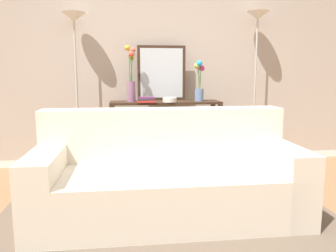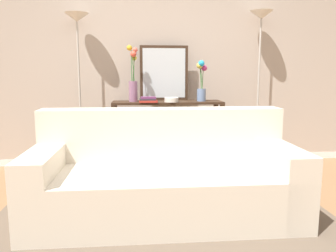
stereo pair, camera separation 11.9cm
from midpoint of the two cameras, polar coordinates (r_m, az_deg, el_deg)
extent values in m
cube|color=#936B47|center=(2.64, 1.68, -18.09)|extent=(16.00, 16.00, 0.02)
cube|color=white|center=(4.60, -2.58, -5.47)|extent=(12.00, 0.15, 0.09)
cube|color=#B7A899|center=(4.46, -2.71, 11.67)|extent=(12.00, 0.14, 2.62)
cube|color=brown|center=(2.80, -0.96, -16.00)|extent=(2.82, 1.81, 0.01)
cube|color=beige|center=(2.82, -1.21, -11.38)|extent=(2.17, 0.96, 0.42)
cube|color=beige|center=(3.03, -1.90, -1.30)|extent=(2.16, 0.28, 0.46)
cube|color=beige|center=(2.86, -21.00, -9.77)|extent=(0.25, 0.95, 0.60)
cube|color=beige|center=(3.03, 17.32, -8.51)|extent=(0.25, 0.95, 0.60)
cube|color=#382619|center=(4.10, -1.29, 4.06)|extent=(1.35, 0.38, 0.03)
cube|color=#382619|center=(4.22, -1.26, -5.36)|extent=(1.24, 0.33, 0.01)
cube|color=#382619|center=(3.98, -10.35, -2.45)|extent=(0.05, 0.05, 0.83)
cube|color=#382619|center=(4.12, 8.01, -1.99)|extent=(0.05, 0.05, 0.83)
cube|color=#382619|center=(4.31, -10.14, -1.58)|extent=(0.05, 0.05, 0.83)
cube|color=#382619|center=(4.44, 6.85, -1.18)|extent=(0.05, 0.05, 0.83)
cylinder|color=#B7B2A8|center=(4.35, -15.58, -7.12)|extent=(0.26, 0.26, 0.02)
cylinder|color=#B7B2A8|center=(4.19, -16.09, 4.75)|extent=(0.02, 0.02, 1.77)
cone|color=silver|center=(4.23, -16.67, 17.49)|extent=(0.28, 0.28, 0.10)
cylinder|color=#B7B2A8|center=(4.60, 13.45, -6.15)|extent=(0.26, 0.26, 0.02)
cylinder|color=#B7B2A8|center=(4.45, 13.89, 5.48)|extent=(0.02, 0.02, 1.84)
cone|color=silver|center=(4.50, 14.37, 17.87)|extent=(0.28, 0.28, 0.10)
cube|color=#382619|center=(4.25, -1.93, 9.04)|extent=(0.61, 0.02, 0.68)
cube|color=silver|center=(4.24, -1.92, 9.04)|extent=(0.54, 0.01, 0.61)
cylinder|color=gray|center=(4.07, -7.19, 5.89)|extent=(0.11, 0.11, 0.25)
cylinder|color=#3D7538|center=(4.05, -7.20, 9.88)|extent=(0.03, 0.01, 0.32)
sphere|color=#EA513D|center=(4.03, -7.16, 12.15)|extent=(0.07, 0.07, 0.07)
cylinder|color=#3D7538|center=(4.06, -7.50, 10.39)|extent=(0.01, 0.03, 0.39)
sphere|color=gold|center=(4.07, -7.85, 13.14)|extent=(0.07, 0.07, 0.07)
cylinder|color=#3D7538|center=(4.07, -7.11, 9.92)|extent=(0.04, 0.04, 0.32)
sphere|color=#5416D9|center=(4.09, -6.95, 12.20)|extent=(0.05, 0.05, 0.05)
cylinder|color=#3D7538|center=(4.08, -7.14, 9.57)|extent=(0.03, 0.02, 0.27)
sphere|color=gold|center=(4.10, -7.02, 11.49)|extent=(0.06, 0.06, 0.06)
cylinder|color=#3D7538|center=(4.07, -7.07, 10.23)|extent=(0.02, 0.04, 0.37)
sphere|color=#E2604F|center=(4.09, -6.86, 12.82)|extent=(0.06, 0.06, 0.06)
cylinder|color=#6B84AD|center=(4.14, 4.53, 5.34)|extent=(0.11, 0.11, 0.15)
cylinder|color=#3D7538|center=(4.12, 4.40, 8.33)|extent=(0.02, 0.03, 0.28)
sphere|color=gold|center=(4.11, 4.20, 10.28)|extent=(0.07, 0.07, 0.07)
cylinder|color=#3D7538|center=(4.14, 4.75, 8.13)|extent=(0.01, 0.02, 0.25)
sphere|color=#CA3B80|center=(4.15, 5.00, 9.85)|extent=(0.07, 0.07, 0.07)
cylinder|color=#3D7538|center=(4.12, 4.53, 8.51)|extent=(0.03, 0.02, 0.30)
sphere|color=#23A4DB|center=(4.10, 4.52, 10.64)|extent=(0.08, 0.08, 0.08)
cylinder|color=silver|center=(3.98, -0.58, 4.45)|extent=(0.17, 0.17, 0.05)
torus|color=silver|center=(3.98, -0.58, 4.84)|extent=(0.17, 0.17, 0.01)
cube|color=#BC3328|center=(3.95, -4.56, 4.23)|extent=(0.21, 0.15, 0.02)
cube|color=#2D2D33|center=(3.95, -4.70, 4.54)|extent=(0.19, 0.14, 0.02)
cube|color=#6B3360|center=(3.95, -4.56, 4.83)|extent=(0.18, 0.13, 0.02)
cube|color=#B77F33|center=(4.22, -8.44, -6.63)|extent=(0.05, 0.13, 0.13)
cube|color=silver|center=(4.22, -7.68, -6.71)|extent=(0.05, 0.15, 0.11)
cube|color=#236033|center=(4.22, -7.05, -6.61)|extent=(0.03, 0.18, 0.12)
cube|color=slate|center=(4.22, -6.48, -6.57)|extent=(0.05, 0.14, 0.13)
cube|color=#1E7075|center=(4.22, -5.97, -6.78)|extent=(0.02, 0.18, 0.10)
cube|color=#BC3328|center=(4.22, -5.52, -6.58)|extent=(0.04, 0.18, 0.12)
cube|color=maroon|center=(4.22, -4.84, -6.67)|extent=(0.06, 0.16, 0.11)
camera|label=1|loc=(0.06, -91.00, -0.16)|focal=35.59mm
camera|label=2|loc=(0.06, 89.00, 0.16)|focal=35.59mm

